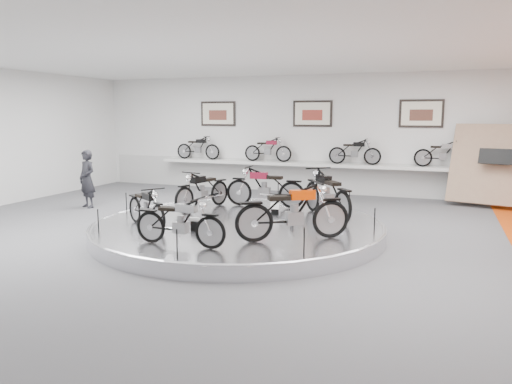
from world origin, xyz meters
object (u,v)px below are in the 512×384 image
(bike_c, at_px, (202,190))
(bike_e, at_px, (180,221))
(shelf, at_px, (310,164))
(display_platform, at_px, (238,229))
(bike_b, at_px, (265,187))
(bike_a, at_px, (327,193))
(bike_d, at_px, (146,207))
(bike_f, at_px, (293,211))
(visitor, at_px, (87,179))

(bike_c, xyz_separation_m, bike_e, (1.21, -3.36, -0.04))
(shelf, distance_m, bike_e, 8.62)
(display_platform, xyz_separation_m, bike_b, (-0.06, 1.99, 0.67))
(shelf, distance_m, bike_c, 5.45)
(display_platform, xyz_separation_m, bike_a, (1.71, 1.26, 0.71))
(bike_d, xyz_separation_m, bike_f, (3.20, 0.04, 0.12))
(bike_e, relative_size, bike_f, 0.81)
(bike_d, bearing_deg, bike_a, 69.47)
(bike_b, distance_m, bike_e, 4.20)
(bike_e, distance_m, visitor, 6.46)
(bike_b, xyz_separation_m, bike_c, (-1.38, -0.83, -0.03))
(shelf, height_order, bike_a, bike_a)
(shelf, distance_m, visitor, 7.16)
(bike_c, height_order, bike_e, bike_c)
(display_platform, height_order, bike_e, bike_e)
(bike_d, height_order, visitor, visitor)
(bike_d, distance_m, bike_e, 1.76)
(display_platform, bearing_deg, bike_d, -145.02)
(display_platform, distance_m, bike_e, 2.31)
(bike_c, distance_m, visitor, 3.98)
(shelf, relative_size, bike_d, 7.33)
(bike_b, bearing_deg, shelf, -93.51)
(bike_f, height_order, visitor, visitor)
(display_platform, relative_size, bike_a, 3.35)
(bike_e, bearing_deg, bike_b, 88.46)
(bike_e, bearing_deg, display_platform, 84.89)
(bike_a, xyz_separation_m, bike_e, (-1.94, -3.47, -0.11))
(visitor, bearing_deg, bike_b, 22.55)
(display_platform, relative_size, bike_e, 4.15)
(visitor, bearing_deg, bike_f, -2.48)
(display_platform, bearing_deg, bike_c, 141.28)
(bike_d, bearing_deg, bike_c, 119.15)
(bike_b, relative_size, bike_f, 0.94)
(bike_d, bearing_deg, display_platform, 68.74)
(bike_b, height_order, visitor, visitor)
(display_platform, bearing_deg, visitor, 162.70)
(display_platform, xyz_separation_m, bike_e, (-0.23, -2.21, 0.60))
(bike_b, distance_m, bike_c, 1.61)
(bike_e, bearing_deg, bike_f, 32.59)
(display_platform, height_order, bike_d, bike_d)
(display_platform, distance_m, bike_a, 2.24)
(shelf, xyz_separation_m, bike_c, (-1.44, -5.25, -0.21))
(display_platform, xyz_separation_m, bike_f, (1.58, -1.09, 0.71))
(shelf, height_order, bike_b, bike_b)
(display_platform, height_order, shelf, shelf)
(display_platform, relative_size, bike_b, 3.60)
(bike_d, xyz_separation_m, bike_e, (1.39, -1.08, 0.01))
(display_platform, bearing_deg, bike_f, -34.76)
(bike_a, relative_size, visitor, 1.14)
(bike_d, height_order, bike_e, bike_e)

